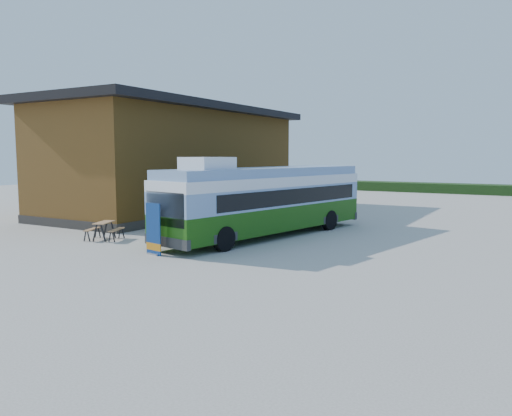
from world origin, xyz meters
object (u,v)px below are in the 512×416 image
Objects in this scene: bus at (266,199)px; slurry_tanker at (267,197)px; picnic_table at (104,226)px; banner at (153,234)px; person_a at (252,201)px; person_b at (248,216)px.

slurry_tanker is at bearing 129.88° from bus.
picnic_table is at bearing -102.96° from slurry_tanker.
bus reaches higher than banner.
bus is 8.70m from person_a.
bus reaches higher than person_a.
banner is at bearing -41.54° from picnic_table.
banner reaches higher than person_a.
slurry_tanker is (2.09, 12.53, 0.57)m from picnic_table.
slurry_tanker reaches higher than picnic_table.
person_a is 1.19× the size of person_b.
bus is at bearing 82.45° from person_b.
picnic_table is at bearing -130.54° from bus.
bus is 2.32× the size of slurry_tanker.
bus is 7.99m from picnic_table.
picnic_table is (-4.53, 1.61, -0.23)m from banner.
bus is at bearing -65.15° from slurry_tanker.
person_b is at bearing 101.99° from banner.
banner is 14.35m from slurry_tanker.
bus is at bearing 15.95° from picnic_table.
person_b reaches higher than picnic_table.
banner is 4.81m from picnic_table.
bus is 8.07× the size of person_b.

